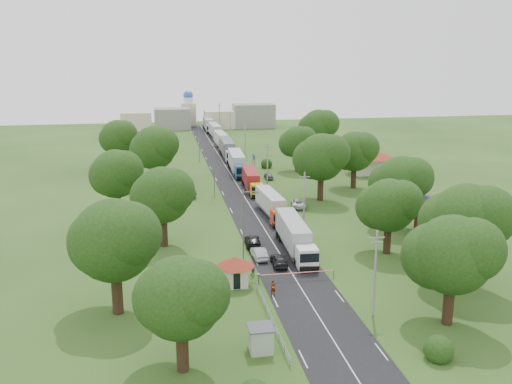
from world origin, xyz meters
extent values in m
plane|color=#274517|center=(0.00, 0.00, 0.00)|extent=(260.00, 260.00, 0.00)
cube|color=black|center=(0.00, 20.00, 0.00)|extent=(8.00, 200.00, 0.04)
cylinder|color=slate|center=(-4.50, -25.00, 0.55)|extent=(0.20, 0.20, 1.10)
cube|color=slate|center=(-4.50, -25.00, 1.05)|extent=(0.35, 0.35, 0.25)
cylinder|color=red|center=(0.00, -25.00, 1.00)|extent=(9.00, 0.12, 0.12)
cylinder|color=slate|center=(4.50, -25.00, 0.50)|extent=(0.10, 0.10, 1.00)
cube|color=beige|center=(-7.20, -25.00, 1.20)|extent=(2.60, 2.60, 2.40)
cone|color=maroon|center=(-7.20, -25.00, 2.90)|extent=(4.40, 4.40, 1.10)
cube|color=black|center=(-5.89, -25.00, 1.40)|extent=(0.02, 1.20, 0.90)
cube|color=black|center=(-7.20, -26.31, 1.00)|extent=(0.80, 0.02, 1.90)
cube|color=#99A593|center=(-7.00, -40.00, 1.15)|extent=(2.00, 2.00, 2.30)
cube|color=#47494F|center=(-7.00, -40.00, 2.35)|extent=(2.30, 2.30, 0.12)
cube|color=black|center=(-5.99, -40.00, 1.30)|extent=(0.02, 1.00, 0.80)
cylinder|color=slate|center=(5.20, 33.80, 2.00)|extent=(0.12, 0.12, 4.00)
cylinder|color=slate|center=(5.20, 36.20, 2.00)|extent=(0.12, 0.12, 4.00)
cube|color=navy|center=(5.20, 35.00, 3.60)|extent=(0.06, 3.00, 1.00)
cube|color=silver|center=(5.20, 35.00, 3.60)|extent=(0.07, 3.10, 0.06)
cylinder|color=gray|center=(5.50, -35.00, 4.50)|extent=(0.24, 0.24, 9.00)
cube|color=gray|center=(5.50, -35.00, 8.30)|extent=(1.60, 0.10, 0.10)
cube|color=gray|center=(5.50, -35.00, 7.80)|extent=(1.20, 0.10, 0.10)
cylinder|color=gray|center=(5.50, -7.00, 4.50)|extent=(0.24, 0.24, 9.00)
cube|color=gray|center=(5.50, -7.00, 8.30)|extent=(1.60, 0.10, 0.10)
cube|color=gray|center=(5.50, -7.00, 7.80)|extent=(1.20, 0.10, 0.10)
cylinder|color=gray|center=(5.50, 21.00, 4.50)|extent=(0.24, 0.24, 9.00)
cube|color=gray|center=(5.50, 21.00, 8.30)|extent=(1.60, 0.10, 0.10)
cube|color=gray|center=(5.50, 21.00, 7.80)|extent=(1.20, 0.10, 0.10)
cylinder|color=gray|center=(5.50, 49.00, 4.50)|extent=(0.24, 0.24, 9.00)
cube|color=gray|center=(5.50, 49.00, 8.30)|extent=(1.60, 0.10, 0.10)
cube|color=gray|center=(5.50, 49.00, 7.80)|extent=(1.20, 0.10, 0.10)
cylinder|color=gray|center=(5.50, 77.00, 4.50)|extent=(0.24, 0.24, 9.00)
cube|color=gray|center=(5.50, 77.00, 8.30)|extent=(1.60, 0.10, 0.10)
cube|color=gray|center=(5.50, 77.00, 7.80)|extent=(1.20, 0.10, 0.10)
cylinder|color=gray|center=(5.50, 105.00, 4.50)|extent=(0.24, 0.24, 9.00)
cube|color=gray|center=(5.50, 105.00, 8.30)|extent=(1.60, 0.10, 0.10)
cube|color=gray|center=(5.50, 105.00, 7.80)|extent=(1.20, 0.10, 0.10)
cylinder|color=slate|center=(-5.50, -20.00, 5.00)|extent=(0.16, 0.16, 10.00)
cube|color=slate|center=(-4.60, -20.00, 9.70)|extent=(1.80, 0.10, 0.10)
cube|color=slate|center=(-3.80, -20.00, 9.55)|extent=(0.50, 0.22, 0.15)
cylinder|color=slate|center=(-5.50, 15.00, 5.00)|extent=(0.16, 0.16, 10.00)
cube|color=slate|center=(-4.60, 15.00, 9.70)|extent=(1.80, 0.10, 0.10)
cube|color=slate|center=(-3.80, 15.00, 9.55)|extent=(0.50, 0.22, 0.15)
cylinder|color=slate|center=(-5.50, 50.00, 5.00)|extent=(0.16, 0.16, 10.00)
cube|color=slate|center=(-4.60, 50.00, 9.70)|extent=(1.80, 0.10, 0.10)
cube|color=slate|center=(-3.80, 50.00, 9.55)|extent=(0.50, 0.22, 0.15)
cylinder|color=#382616|center=(12.00, -38.00, 2.10)|extent=(1.08, 1.08, 4.20)
sphere|color=#18330E|center=(12.00, -38.00, 7.22)|extent=(7.70, 7.70, 7.70)
sphere|color=#18330E|center=(13.38, -39.10, 8.05)|extent=(6.05, 6.05, 6.05)
sphere|color=#18330E|center=(10.90, -36.62, 6.67)|extent=(6.60, 6.60, 6.60)
cylinder|color=#382616|center=(18.00, -30.00, 2.27)|extent=(1.12, 1.12, 4.55)
sphere|color=#18330E|center=(18.00, -30.00, 7.85)|extent=(8.40, 8.40, 8.40)
sphere|color=#18330E|center=(19.50, -31.20, 8.75)|extent=(6.60, 6.60, 6.60)
sphere|color=#18330E|center=(16.80, -28.50, 7.25)|extent=(7.20, 7.20, 7.20)
cylinder|color=#382616|center=(14.00, -18.00, 1.92)|extent=(1.04, 1.04, 3.85)
sphere|color=#18330E|center=(14.00, -18.00, 6.60)|extent=(7.00, 7.00, 7.00)
sphere|color=#18330E|center=(15.25, -19.00, 7.35)|extent=(5.50, 5.50, 5.50)
sphere|color=#18330E|center=(13.00, -16.75, 6.10)|extent=(6.00, 6.00, 6.00)
cylinder|color=#382616|center=(20.00, -8.00, 2.10)|extent=(1.08, 1.08, 4.20)
sphere|color=#18330E|center=(20.00, -8.00, 7.22)|extent=(7.70, 7.70, 7.70)
sphere|color=#18330E|center=(21.38, -9.10, 8.05)|extent=(6.05, 6.05, 6.05)
sphere|color=#18330E|center=(18.90, -6.62, 6.67)|extent=(6.60, 6.60, 6.60)
cylinder|color=#382616|center=(13.00, 10.00, 2.27)|extent=(1.12, 1.12, 4.55)
sphere|color=#18330E|center=(13.00, 10.00, 7.85)|extent=(8.40, 8.40, 8.40)
sphere|color=#18330E|center=(14.50, 8.80, 8.75)|extent=(6.60, 6.60, 6.60)
sphere|color=#18330E|center=(11.80, 11.50, 7.25)|extent=(7.20, 7.20, 7.20)
cylinder|color=#382616|center=(22.00, 18.00, 2.10)|extent=(1.08, 1.08, 4.20)
sphere|color=#18330E|center=(22.00, 18.00, 7.22)|extent=(7.70, 7.70, 7.70)
sphere|color=#18330E|center=(23.38, 16.90, 8.05)|extent=(6.05, 6.05, 6.05)
sphere|color=#18330E|center=(20.90, 19.38, 6.67)|extent=(6.60, 6.60, 6.60)
cylinder|color=#382616|center=(15.00, 35.00, 1.92)|extent=(1.04, 1.04, 3.85)
sphere|color=#18330E|center=(15.00, 35.00, 6.60)|extent=(7.00, 7.00, 7.00)
sphere|color=#18330E|center=(16.25, 34.00, 7.35)|extent=(5.50, 5.50, 5.50)
sphere|color=#18330E|center=(14.00, 36.25, 6.10)|extent=(6.00, 6.00, 6.00)
cylinder|color=#382616|center=(24.00, 50.00, 2.27)|extent=(1.12, 1.12, 4.55)
sphere|color=#18330E|center=(24.00, 50.00, 7.85)|extent=(8.40, 8.40, 8.40)
sphere|color=#18330E|center=(25.50, 48.80, 8.75)|extent=(6.60, 6.60, 6.60)
sphere|color=#18330E|center=(22.80, 51.50, 7.25)|extent=(7.20, 7.20, 7.20)
cylinder|color=#382616|center=(-14.00, -42.00, 1.92)|extent=(1.04, 1.04, 3.85)
sphere|color=#18330E|center=(-14.00, -42.00, 6.60)|extent=(7.00, 7.00, 7.00)
sphere|color=#18330E|center=(-12.75, -43.00, 7.35)|extent=(5.50, 5.50, 5.50)
sphere|color=#18330E|center=(-15.00, -40.75, 6.10)|extent=(6.00, 6.00, 6.00)
cylinder|color=#382616|center=(-20.00, -30.00, 2.27)|extent=(1.12, 1.12, 4.55)
sphere|color=#18330E|center=(-20.00, -30.00, 7.85)|extent=(8.40, 8.40, 8.40)
sphere|color=#18330E|center=(-18.50, -31.20, 8.75)|extent=(6.60, 6.60, 6.60)
sphere|color=#18330E|center=(-21.20, -28.50, 7.25)|extent=(7.20, 7.20, 7.20)
cylinder|color=#382616|center=(-15.00, -10.00, 2.10)|extent=(1.08, 1.08, 4.20)
sphere|color=#18330E|center=(-15.00, -10.00, 7.22)|extent=(7.70, 7.70, 7.70)
sphere|color=#18330E|center=(-13.62, -11.10, 8.05)|extent=(6.05, 6.05, 6.05)
sphere|color=#18330E|center=(-16.10, -8.62, 6.67)|extent=(6.60, 6.60, 6.60)
cylinder|color=#382616|center=(-22.00, 5.00, 2.10)|extent=(1.08, 1.08, 4.20)
sphere|color=#18330E|center=(-22.00, 5.00, 7.22)|extent=(7.70, 7.70, 7.70)
sphere|color=#18330E|center=(-20.62, 3.90, 8.05)|extent=(6.05, 6.05, 6.05)
sphere|color=#18330E|center=(-23.10, 6.38, 6.67)|extent=(6.60, 6.60, 6.60)
cylinder|color=#382616|center=(-16.00, 25.00, 2.27)|extent=(1.12, 1.12, 4.55)
sphere|color=#18330E|center=(-16.00, 25.00, 7.85)|extent=(8.40, 8.40, 8.40)
sphere|color=#18330E|center=(-14.50, 23.80, 8.75)|extent=(6.60, 6.60, 6.60)
sphere|color=#18330E|center=(-17.20, 26.50, 7.25)|extent=(7.20, 7.20, 7.20)
cylinder|color=#382616|center=(-24.00, 45.00, 2.10)|extent=(1.08, 1.08, 4.20)
sphere|color=#18330E|center=(-24.00, 45.00, 7.22)|extent=(7.70, 7.70, 7.70)
sphere|color=#18330E|center=(-22.62, 43.90, 8.05)|extent=(6.05, 6.05, 6.05)
sphere|color=#18330E|center=(-25.10, 46.38, 6.67)|extent=(6.60, 6.60, 6.60)
cube|color=maroon|center=(26.00, -12.00, 2.30)|extent=(8.00, 6.00, 4.60)
cube|color=#47494F|center=(26.00, -12.00, 4.90)|extent=(8.60, 6.60, 0.60)
cube|color=beige|center=(30.00, 30.00, 2.00)|extent=(7.00, 5.00, 4.00)
cone|color=maroon|center=(30.00, 30.00, 4.90)|extent=(10.08, 10.08, 1.80)
cube|color=gray|center=(-10.00, 110.00, 3.50)|extent=(12.00, 8.00, 7.00)
cube|color=beige|center=(6.00, 110.00, 3.00)|extent=(10.00, 8.00, 6.00)
cube|color=gray|center=(18.00, 110.00, 4.00)|extent=(14.00, 8.00, 8.00)
cube|color=beige|center=(-22.00, 110.00, 3.00)|extent=(10.00, 8.00, 6.00)
cube|color=beige|center=(-4.00, 118.00, 4.00)|extent=(5.00, 5.00, 8.00)
cylinder|color=silver|center=(-4.00, 118.00, 9.00)|extent=(3.20, 3.20, 2.00)
sphere|color=#2659B2|center=(-4.00, 118.00, 10.60)|extent=(3.40, 3.40, 3.40)
cube|color=white|center=(2.08, -21.77, 1.60)|extent=(2.56, 2.56, 2.58)
cube|color=black|center=(2.08, -23.02, 1.96)|extent=(2.37, 0.11, 1.13)
cube|color=slate|center=(2.08, -22.96, 0.57)|extent=(2.27, 0.33, 0.36)
cube|color=slate|center=(2.08, -14.56, 0.77)|extent=(2.81, 11.93, 0.31)
cube|color=#A7A7AB|center=(2.08, -14.26, 2.63)|extent=(3.03, 12.24, 3.09)
cylinder|color=black|center=(2.08, -22.70, 0.52)|extent=(2.42, 1.03, 1.03)
cylinder|color=black|center=(2.08, -20.85, 0.52)|extent=(2.42, 1.03, 1.03)
cylinder|color=black|center=(2.08, -10.96, 0.52)|extent=(2.42, 1.03, 1.03)
cylinder|color=black|center=(2.08, -9.41, 0.52)|extent=(2.42, 1.03, 1.03)
cube|color=red|center=(2.37, -4.11, 1.43)|extent=(2.35, 2.35, 2.30)
cube|color=black|center=(2.37, -5.22, 1.75)|extent=(2.11, 0.16, 1.01)
cube|color=slate|center=(2.37, -5.17, 0.51)|extent=(2.04, 0.38, 0.32)
cube|color=slate|center=(2.37, 2.34, 0.69)|extent=(2.79, 10.70, 0.28)
cube|color=#B5B5B5|center=(2.37, 2.61, 2.35)|extent=(2.99, 10.99, 2.76)
cylinder|color=black|center=(2.37, -4.94, 0.46)|extent=(2.16, 0.92, 0.92)
cylinder|color=black|center=(2.37, -3.28, 0.46)|extent=(2.16, 0.92, 0.92)
cylinder|color=black|center=(2.37, 5.56, 0.46)|extent=(2.16, 0.92, 0.92)
cylinder|color=black|center=(2.37, 6.94, 0.46)|extent=(2.16, 0.92, 0.92)
cube|color=gold|center=(2.09, 13.81, 1.44)|extent=(2.33, 2.33, 2.32)
cube|color=black|center=(2.09, 12.69, 1.76)|extent=(2.13, 0.13, 1.02)
cube|color=slate|center=(2.09, 12.75, 0.51)|extent=(2.05, 0.35, 0.32)
cube|color=slate|center=(2.09, 20.29, 0.69)|extent=(2.67, 10.75, 0.28)
cube|color=maroon|center=(2.09, 20.57, 2.36)|extent=(2.87, 11.03, 2.78)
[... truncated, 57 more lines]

